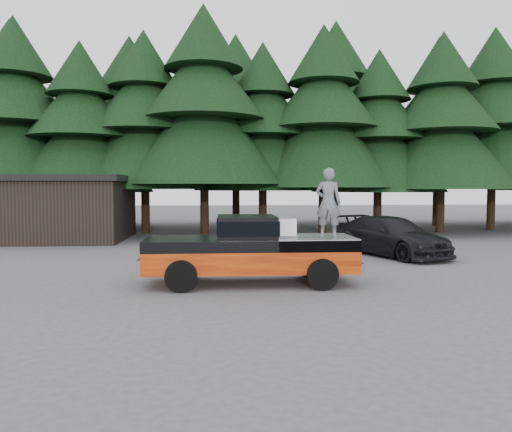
{
  "coord_description": "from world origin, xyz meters",
  "views": [
    {
      "loc": [
        -0.15,
        -14.31,
        2.73
      ],
      "look_at": [
        0.91,
        0.0,
        1.89
      ],
      "focal_mm": 35.0,
      "sensor_mm": 36.0,
      "label": 1
    }
  ],
  "objects": [
    {
      "name": "truck_cab",
      "position": [
        0.61,
        -0.44,
        1.62
      ],
      "size": [
        1.66,
        1.9,
        0.59
      ],
      "primitive_type": "cube",
      "color": "black",
      "rests_on": "pickup_truck"
    },
    {
      "name": "man_on_bed",
      "position": [
        2.87,
        -0.67,
        2.29
      ],
      "size": [
        0.81,
        0.66,
        1.92
      ],
      "primitive_type": "imported",
      "rotation": [
        0.0,
        0.0,
        2.82
      ],
      "color": "slate",
      "rests_on": "pickup_truck"
    },
    {
      "name": "utility_building",
      "position": [
        -9.0,
        12.0,
        1.67
      ],
      "size": [
        8.4,
        6.4,
        3.3
      ],
      "color": "black",
      "rests_on": "ground"
    },
    {
      "name": "treeline",
      "position": [
        0.42,
        17.2,
        7.72
      ],
      "size": [
        60.15,
        16.05,
        17.5
      ],
      "color": "black",
      "rests_on": "ground"
    },
    {
      "name": "parked_car",
      "position": [
        6.64,
        4.94,
        0.77
      ],
      "size": [
        4.18,
        5.75,
        1.55
      ],
      "primitive_type": "imported",
      "rotation": [
        0.0,
        0.0,
        0.43
      ],
      "color": "black",
      "rests_on": "ground"
    },
    {
      "name": "ground",
      "position": [
        0.0,
        0.0,
        0.0
      ],
      "size": [
        120.0,
        120.0,
        0.0
      ],
      "primitive_type": "plane",
      "color": "#474749",
      "rests_on": "ground"
    },
    {
      "name": "pickup_truck",
      "position": [
        0.71,
        -0.44,
        0.67
      ],
      "size": [
        6.0,
        2.04,
        1.33
      ],
      "primitive_type": null,
      "color": "#E34C07",
      "rests_on": "ground"
    },
    {
      "name": "air_compressor",
      "position": [
        1.6,
        -0.56,
        1.57
      ],
      "size": [
        0.72,
        0.6,
        0.49
      ],
      "primitive_type": "cube",
      "rotation": [
        0.0,
        0.0,
        -0.01
      ],
      "color": "white",
      "rests_on": "pickup_truck"
    }
  ]
}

